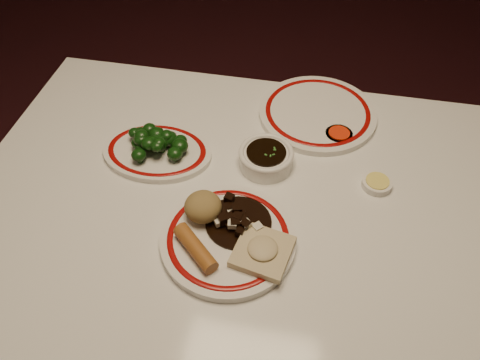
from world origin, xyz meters
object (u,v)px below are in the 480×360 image
at_px(stirfry_heap, 235,219).
at_px(soy_bowl, 266,159).
at_px(dining_table, 243,236).
at_px(broccoli_pile, 155,141).
at_px(spring_roll, 195,248).
at_px(rice_mound, 203,207).
at_px(main_plate, 228,239).
at_px(broccoli_plate, 157,152).
at_px(fried_wonton, 263,251).

height_order(stirfry_heap, soy_bowl, stirfry_heap).
bearing_deg(dining_table, broccoli_pile, 150.83).
xyz_separation_m(stirfry_heap, soy_bowl, (0.03, 0.18, -0.01)).
relative_size(dining_table, spring_roll, 10.85).
distance_m(dining_table, rice_mound, 0.16).
xyz_separation_m(dining_table, soy_bowl, (0.02, 0.14, 0.11)).
relative_size(stirfry_heap, soy_bowl, 1.10).
height_order(rice_mound, stirfry_heap, rice_mound).
bearing_deg(soy_bowl, rice_mound, -118.74).
relative_size(spring_roll, soy_bowl, 0.92).
distance_m(rice_mound, broccoli_pile, 0.23).
xyz_separation_m(main_plate, broccoli_plate, (-0.21, 0.21, -0.00)).
height_order(main_plate, fried_wonton, fried_wonton).
xyz_separation_m(dining_table, main_plate, (-0.01, -0.08, 0.10)).
height_order(dining_table, fried_wonton, fried_wonton).
bearing_deg(rice_mound, dining_table, 28.73).
bearing_deg(rice_mound, main_plate, -35.42).
relative_size(spring_roll, stirfry_heap, 0.84).
bearing_deg(broccoli_pile, broccoli_plate, -56.57).
bearing_deg(fried_wonton, stirfry_heap, 135.61).
distance_m(dining_table, stirfry_heap, 0.13).
bearing_deg(broccoli_plate, main_plate, -44.35).
xyz_separation_m(stirfry_heap, broccoli_pile, (-0.22, 0.17, 0.01)).
height_order(stirfry_heap, broccoli_plate, stirfry_heap).
distance_m(fried_wonton, broccoli_pile, 0.37).
relative_size(dining_table, soy_bowl, 10.03).
height_order(fried_wonton, stirfry_heap, stirfry_heap).
bearing_deg(dining_table, rice_mound, -151.27).
bearing_deg(fried_wonton, spring_roll, -170.56).
relative_size(main_plate, broccoli_pile, 1.98).
relative_size(main_plate, rice_mound, 3.88).
bearing_deg(main_plate, broccoli_pile, 135.52).
relative_size(fried_wonton, broccoli_plate, 0.47).
xyz_separation_m(main_plate, soy_bowl, (0.04, 0.22, 0.01)).
relative_size(dining_table, main_plate, 4.15).
relative_size(rice_mound, broccoli_plate, 0.30).
height_order(rice_mound, broccoli_plate, rice_mound).
bearing_deg(broccoli_plate, rice_mound, -47.23).
height_order(spring_roll, stirfry_heap, same).
bearing_deg(spring_roll, rice_mound, 47.58).
height_order(dining_table, stirfry_heap, stirfry_heap).
height_order(rice_mound, soy_bowl, rice_mound).
bearing_deg(stirfry_heap, broccoli_pile, 141.97).
bearing_deg(rice_mound, broccoli_plate, 132.77).
relative_size(broccoli_plate, broccoli_pile, 1.72).
bearing_deg(broccoli_plate, spring_roll, -57.86).
distance_m(spring_roll, broccoli_plate, 0.30).
height_order(fried_wonton, soy_bowl, fried_wonton).
xyz_separation_m(dining_table, rice_mound, (-0.07, -0.04, 0.14)).
distance_m(dining_table, spring_roll, 0.19).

